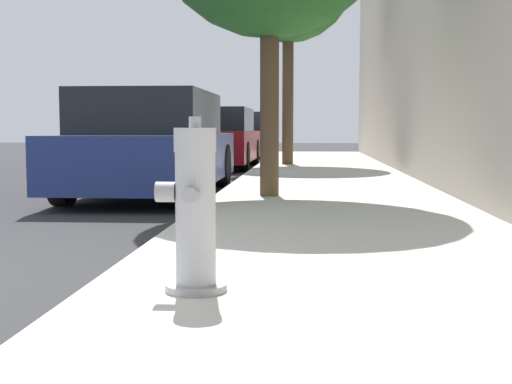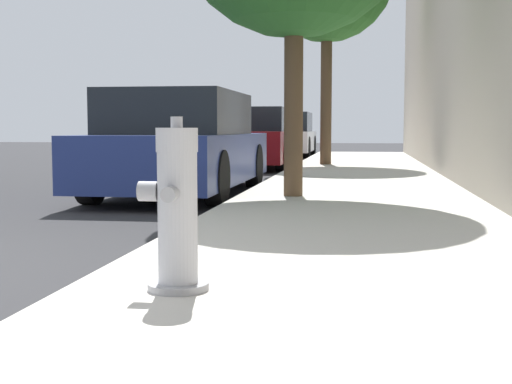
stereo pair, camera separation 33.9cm
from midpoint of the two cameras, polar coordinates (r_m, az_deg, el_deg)
The scene contains 5 objects.
sidewalk_slab at distance 3.71m, azimuth 5.71°, elevation -7.97°, with size 2.73×40.00×0.13m.
fire_hydrant at distance 3.38m, azimuth -7.79°, elevation -1.63°, with size 0.33×0.34×0.83m.
parked_car_near at distance 9.67m, azimuth -9.28°, elevation 3.68°, with size 1.73×4.55×1.38m.
parked_car_mid at distance 16.32m, azimuth -4.07°, elevation 4.26°, with size 1.89×4.59×1.35m.
parked_car_far at distance 22.61m, azimuth -1.48°, elevation 4.54°, with size 1.71×3.97×1.39m.
Camera 1 is at (2.93, -3.63, 0.90)m, focal length 50.00 mm.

